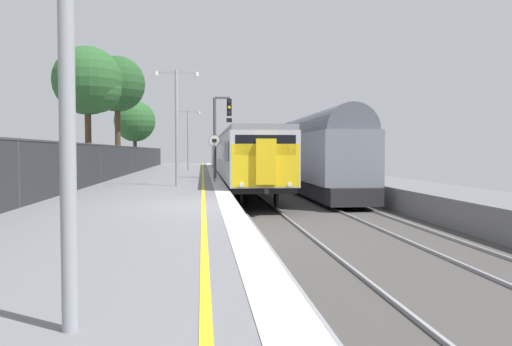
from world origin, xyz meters
TOP-DOWN VIEW (x-y plane):
  - ground at (2.64, 0.00)m, footprint 17.40×110.00m
  - commuter_train_at_platform at (2.10, 26.01)m, footprint 2.83×41.84m
  - freight_train_adjacent_track at (6.10, 27.34)m, footprint 2.60×42.14m
  - signal_gantry at (0.63, 15.72)m, footprint 1.10×0.24m
  - speed_limit_sign at (0.25, 12.25)m, footprint 0.59×0.08m
  - platform_lamp_mid at (-1.53, 8.91)m, footprint 2.00×0.20m
  - platform_lamp_far at (-1.53, 28.25)m, footprint 2.00×0.20m
  - platform_back_fence at (-5.45, 0.00)m, footprint 0.07×99.00m
  - background_tree_left at (-6.81, 16.12)m, footprint 3.95×3.95m
  - background_tree_centre at (-7.18, 39.60)m, footprint 4.19×4.19m
  - background_tree_right at (-6.81, 26.25)m, footprint 4.25×4.25m

SIDE VIEW (x-z plane):
  - ground at x=2.64m, z-range -1.21..0.00m
  - platform_back_fence at x=-5.45m, z-range 0.04..1.98m
  - commuter_train_at_platform at x=2.10m, z-range -0.64..3.17m
  - freight_train_adjacent_track at x=6.10m, z-range -0.78..3.86m
  - speed_limit_sign at x=0.25m, z-range 0.34..2.77m
  - platform_lamp_far at x=-1.53m, z-range 0.49..5.41m
  - signal_gantry at x=0.63m, z-range 0.60..5.36m
  - platform_lamp_mid at x=-1.53m, z-range 0.50..5.74m
  - background_tree_centre at x=-7.18m, z-range 1.13..7.90m
  - background_tree_left at x=-6.81m, z-range 1.69..9.32m
  - background_tree_right at x=-6.81m, z-range 2.18..11.04m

